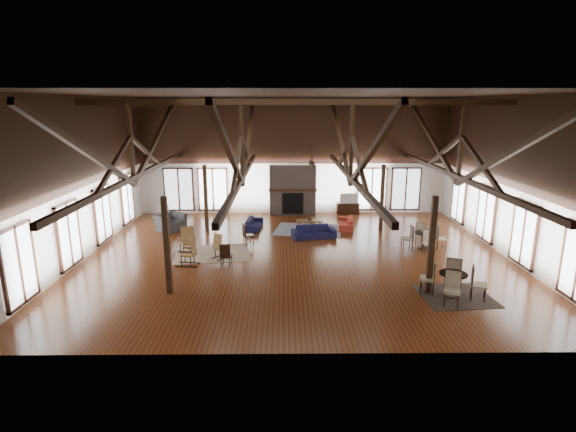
{
  "coord_description": "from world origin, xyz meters",
  "views": [
    {
      "loc": [
        -0.49,
        -16.41,
        5.7
      ],
      "look_at": [
        -0.3,
        1.0,
        1.32
      ],
      "focal_mm": 28.0,
      "sensor_mm": 36.0,
      "label": 1
    }
  ],
  "objects_px": {
    "sofa_navy_front": "(314,232)",
    "armchair": "(170,222)",
    "tv_console": "(348,208)",
    "coffee_table": "(309,221)",
    "cafe_table_far": "(424,237)",
    "cafe_table_near": "(453,280)",
    "sofa_navy_left": "(254,224)",
    "sofa_orange": "(346,223)"
  },
  "relations": [
    {
      "from": "sofa_navy_front",
      "to": "tv_console",
      "type": "distance_m",
      "value": 4.9
    },
    {
      "from": "sofa_navy_front",
      "to": "sofa_navy_left",
      "type": "distance_m",
      "value": 3.11
    },
    {
      "from": "tv_console",
      "to": "sofa_navy_front",
      "type": "bearing_deg",
      "value": -115.33
    },
    {
      "from": "tv_console",
      "to": "coffee_table",
      "type": "bearing_deg",
      "value": -126.08
    },
    {
      "from": "sofa_navy_front",
      "to": "sofa_navy_left",
      "type": "relative_size",
      "value": 1.13
    },
    {
      "from": "sofa_navy_left",
      "to": "armchair",
      "type": "xyz_separation_m",
      "value": [
        -3.83,
        -0.29,
        0.14
      ]
    },
    {
      "from": "sofa_navy_front",
      "to": "armchair",
      "type": "height_order",
      "value": "armchair"
    },
    {
      "from": "tv_console",
      "to": "cafe_table_near",
      "type": "bearing_deg",
      "value": -80.79
    },
    {
      "from": "cafe_table_near",
      "to": "tv_console",
      "type": "relative_size",
      "value": 1.7
    },
    {
      "from": "sofa_navy_left",
      "to": "cafe_table_far",
      "type": "xyz_separation_m",
      "value": [
        7.03,
        -3.07,
        0.23
      ]
    },
    {
      "from": "armchair",
      "to": "sofa_orange",
      "type": "bearing_deg",
      "value": -52.45
    },
    {
      "from": "sofa_navy_left",
      "to": "coffee_table",
      "type": "distance_m",
      "value": 2.58
    },
    {
      "from": "sofa_orange",
      "to": "coffee_table",
      "type": "distance_m",
      "value": 1.78
    },
    {
      "from": "sofa_orange",
      "to": "cafe_table_far",
      "type": "height_order",
      "value": "cafe_table_far"
    },
    {
      "from": "cafe_table_near",
      "to": "tv_console",
      "type": "height_order",
      "value": "cafe_table_near"
    },
    {
      "from": "cafe_table_near",
      "to": "tv_console",
      "type": "distance_m",
      "value": 10.67
    },
    {
      "from": "sofa_navy_left",
      "to": "cafe_table_near",
      "type": "xyz_separation_m",
      "value": [
        6.5,
        -7.65,
        0.26
      ]
    },
    {
      "from": "armchair",
      "to": "sofa_navy_left",
      "type": "bearing_deg",
      "value": -50.63
    },
    {
      "from": "sofa_navy_front",
      "to": "sofa_orange",
      "type": "bearing_deg",
      "value": 32.97
    },
    {
      "from": "armchair",
      "to": "cafe_table_near",
      "type": "relative_size",
      "value": 0.6
    },
    {
      "from": "sofa_orange",
      "to": "cafe_table_far",
      "type": "bearing_deg",
      "value": 47.9
    },
    {
      "from": "sofa_navy_left",
      "to": "tv_console",
      "type": "distance_m",
      "value": 5.59
    },
    {
      "from": "armchair",
      "to": "tv_console",
      "type": "bearing_deg",
      "value": -34.82
    },
    {
      "from": "sofa_navy_front",
      "to": "coffee_table",
      "type": "distance_m",
      "value": 1.38
    },
    {
      "from": "sofa_navy_left",
      "to": "sofa_navy_front",
      "type": "bearing_deg",
      "value": -114.81
    },
    {
      "from": "sofa_navy_left",
      "to": "tv_console",
      "type": "relative_size",
      "value": 1.43
    },
    {
      "from": "sofa_navy_left",
      "to": "tv_console",
      "type": "xyz_separation_m",
      "value": [
        4.8,
        2.87,
        0.05
      ]
    },
    {
      "from": "cafe_table_near",
      "to": "coffee_table",
      "type": "bearing_deg",
      "value": 117.77
    },
    {
      "from": "sofa_orange",
      "to": "coffee_table",
      "type": "height_order",
      "value": "sofa_orange"
    },
    {
      "from": "sofa_navy_front",
      "to": "tv_console",
      "type": "xyz_separation_m",
      "value": [
        2.09,
        4.42,
        0.02
      ]
    },
    {
      "from": "sofa_navy_front",
      "to": "armchair",
      "type": "xyz_separation_m",
      "value": [
        -6.53,
        1.26,
        0.11
      ]
    },
    {
      "from": "coffee_table",
      "to": "armchair",
      "type": "distance_m",
      "value": 6.4
    },
    {
      "from": "coffee_table",
      "to": "cafe_table_near",
      "type": "relative_size",
      "value": 0.62
    },
    {
      "from": "sofa_navy_front",
      "to": "tv_console",
      "type": "relative_size",
      "value": 1.62
    },
    {
      "from": "coffee_table",
      "to": "tv_console",
      "type": "bearing_deg",
      "value": 46.66
    },
    {
      "from": "coffee_table",
      "to": "tv_console",
      "type": "xyz_separation_m",
      "value": [
        2.23,
        3.06,
        -0.1
      ]
    },
    {
      "from": "sofa_orange",
      "to": "cafe_table_near",
      "type": "height_order",
      "value": "cafe_table_near"
    },
    {
      "from": "tv_console",
      "to": "cafe_table_far",
      "type": "bearing_deg",
      "value": -69.41
    },
    {
      "from": "sofa_navy_front",
      "to": "sofa_orange",
      "type": "distance_m",
      "value": 2.29
    },
    {
      "from": "cafe_table_far",
      "to": "coffee_table",
      "type": "bearing_deg",
      "value": 147.09
    },
    {
      "from": "armchair",
      "to": "cafe_table_far",
      "type": "height_order",
      "value": "cafe_table_far"
    },
    {
      "from": "sofa_orange",
      "to": "coffee_table",
      "type": "bearing_deg",
      "value": -74.74
    }
  ]
}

